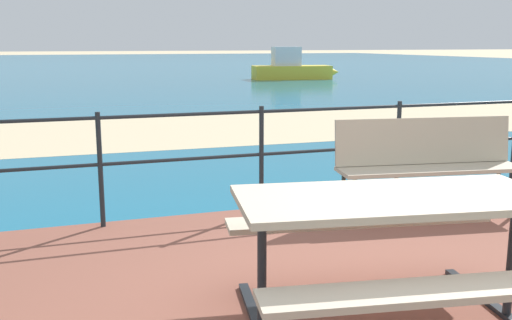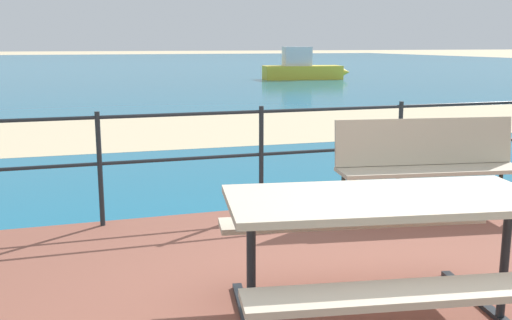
# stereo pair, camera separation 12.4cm
# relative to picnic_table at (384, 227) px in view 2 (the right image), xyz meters

# --- Properties ---
(sea_water) EXTENTS (90.00, 90.00, 0.01)m
(sea_water) POSITION_rel_picnic_table_xyz_m (0.09, 39.97, -0.66)
(sea_water) COLOR #196B8E
(sea_water) RESTS_ON ground
(beach_strip) EXTENTS (54.06, 5.17, 0.01)m
(beach_strip) POSITION_rel_picnic_table_xyz_m (0.09, 8.39, -0.66)
(beach_strip) COLOR beige
(beach_strip) RESTS_ON ground
(picnic_table) EXTENTS (1.90, 1.63, 0.78)m
(picnic_table) POSITION_rel_picnic_table_xyz_m (0.00, 0.00, 0.00)
(picnic_table) COLOR #BCAD93
(picnic_table) RESTS_ON patio_paving
(park_bench) EXTENTS (1.78, 0.67, 0.90)m
(park_bench) POSITION_rel_picnic_table_xyz_m (1.55, 1.91, -0.06)
(park_bench) COLOR #BCAD93
(park_bench) RESTS_ON patio_paving
(railing_fence) EXTENTS (5.94, 0.04, 1.01)m
(railing_fence) POSITION_rel_picnic_table_xyz_m (0.09, 2.45, 0.04)
(railing_fence) COLOR #1E2328
(railing_fence) RESTS_ON patio_paving
(boat_mid) EXTENTS (4.10, 1.65, 1.46)m
(boat_mid) POSITION_rel_picnic_table_xyz_m (8.53, 22.43, -0.17)
(boat_mid) COLOR yellow
(boat_mid) RESTS_ON sea_water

